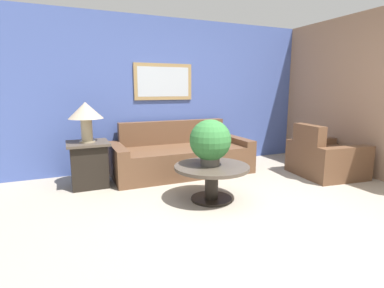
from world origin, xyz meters
The scene contains 9 objects.
ground_plane centered at (0.00, 0.00, 0.00)m, with size 20.00×20.00×0.00m, color gray.
wall_back centered at (-0.01, 2.67, 1.30)m, with size 6.97×0.09×2.60m.
wall_right centered at (2.52, 1.32, 1.30)m, with size 0.06×4.64×2.60m.
couch_main centered at (-0.19, 2.11, 0.28)m, with size 2.27×0.99×0.84m.
armchair centered at (1.90, 1.03, 0.28)m, with size 1.01×1.06×0.84m.
coffee_table centered at (-0.29, 0.78, 0.33)m, with size 0.94×0.94×0.45m.
side_table centered at (-1.67, 1.98, 0.33)m, with size 0.58×0.58×0.65m.
table_lamp centered at (-1.67, 1.98, 1.06)m, with size 0.48×0.48×0.57m.
potted_plant_on_table centered at (-0.31, 0.80, 0.76)m, with size 0.52×0.52×0.58m.
Camera 1 is at (-1.96, -2.46, 1.40)m, focal length 28.00 mm.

